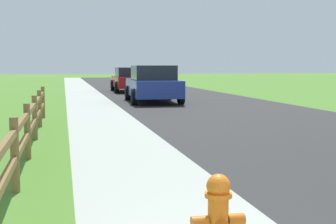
% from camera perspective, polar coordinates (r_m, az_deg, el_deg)
% --- Properties ---
extents(ground_plane, '(120.00, 120.00, 0.00)m').
position_cam_1_polar(ground_plane, '(27.07, -8.00, 2.20)').
color(ground_plane, '#4C7D2A').
extents(road_asphalt, '(7.00, 66.00, 0.01)m').
position_cam_1_polar(road_asphalt, '(29.52, -1.51, 2.54)').
color(road_asphalt, '#2A2A2A').
rests_on(road_asphalt, ground).
extents(curb_concrete, '(6.00, 66.00, 0.01)m').
position_cam_1_polar(curb_concrete, '(29.00, -14.24, 2.32)').
color(curb_concrete, '#A7ADA1').
rests_on(curb_concrete, ground).
extents(grass_verge, '(5.00, 66.00, 0.00)m').
position_cam_1_polar(grass_verge, '(29.09, -17.19, 2.25)').
color(grass_verge, '#4C7D2A').
rests_on(grass_verge, ground).
extents(fire_hydrant, '(0.45, 0.38, 0.73)m').
position_cam_1_polar(fire_hydrant, '(3.99, 6.10, -12.46)').
color(fire_hydrant, orange).
rests_on(fire_hydrant, ground).
extents(rail_fence, '(0.11, 13.12, 0.96)m').
position_cam_1_polar(rail_fence, '(8.41, -16.57, -1.74)').
color(rail_fence, brown).
rests_on(rail_fence, ground).
extents(parked_suv_blue, '(2.27, 4.50, 1.59)m').
position_cam_1_polar(parked_suv_blue, '(20.52, -1.83, 3.39)').
color(parked_suv_blue, navy).
rests_on(parked_suv_blue, ground).
extents(parked_car_red, '(2.22, 4.79, 1.47)m').
position_cam_1_polar(parked_car_red, '(28.84, -4.53, 3.94)').
color(parked_car_red, maroon).
rests_on(parked_car_red, ground).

